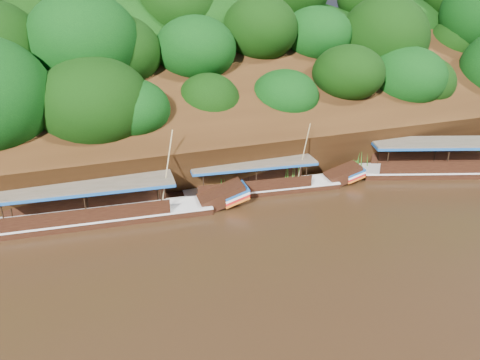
# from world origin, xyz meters

# --- Properties ---
(ground) EXTENTS (160.00, 160.00, 0.00)m
(ground) POSITION_xyz_m (0.00, 0.00, 0.00)
(ground) COLOR black
(ground) RESTS_ON ground
(riverbank) EXTENTS (120.00, 30.06, 19.40)m
(riverbank) POSITION_xyz_m (-0.01, 22.73, 1.89)
(riverbank) COLOR black
(riverbank) RESTS_ON ground
(boat_0) EXTENTS (16.35, 7.58, 6.56)m
(boat_0) POSITION_xyz_m (13.38, 5.96, 0.61)
(boat_0) COLOR black
(boat_0) RESTS_ON ground
(boat_1) EXTENTS (13.49, 3.52, 5.46)m
(boat_1) POSITION_xyz_m (-1.83, 8.41, 0.52)
(boat_1) COLOR black
(boat_1) RESTS_ON ground
(boat_2) EXTENTS (16.38, 3.69, 5.86)m
(boat_2) POSITION_xyz_m (-12.83, 7.80, 0.58)
(boat_2) COLOR black
(boat_2) RESTS_ON ground
(reeds) EXTENTS (49.39, 2.49, 1.92)m
(reeds) POSITION_xyz_m (-4.32, 9.38, 0.86)
(reeds) COLOR #2F6D1B
(reeds) RESTS_ON ground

